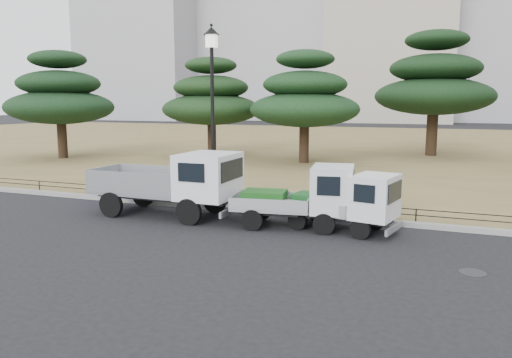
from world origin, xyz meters
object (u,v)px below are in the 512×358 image
at_px(truck_kei_front, 303,197).
at_px(tarp_pile, 117,184).
at_px(truck_kei_rear, 347,202).
at_px(truck_large, 173,181).
at_px(street_lamp, 212,86).

distance_m(truck_kei_front, tarp_pile, 8.38).
bearing_deg(truck_kei_rear, tarp_pile, -179.57).
bearing_deg(tarp_pile, truck_large, -27.48).
xyz_separation_m(truck_large, truck_kei_rear, (5.80, 0.16, -0.33)).
xyz_separation_m(street_lamp, tarp_pile, (-4.38, 0.28, -3.77)).
distance_m(truck_kei_rear, tarp_pile, 9.68).
xyz_separation_m(truck_large, tarp_pile, (-3.71, 1.93, -0.64)).
relative_size(truck_kei_front, truck_kei_rear, 1.07).
distance_m(truck_large, tarp_pile, 4.23).
height_order(street_lamp, tarp_pile, street_lamp).
distance_m(truck_large, truck_kei_rear, 5.82).
relative_size(truck_large, street_lamp, 0.80).
bearing_deg(truck_large, street_lamp, 67.76).
bearing_deg(tarp_pile, truck_kei_rear, -10.54).
height_order(truck_kei_front, truck_kei_rear, truck_kei_front).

